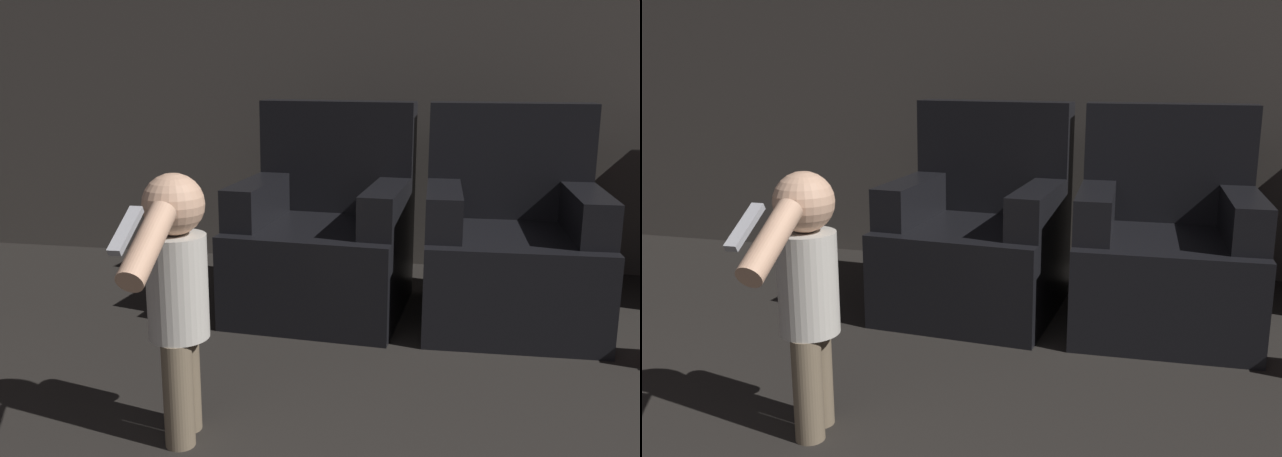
# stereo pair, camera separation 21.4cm
# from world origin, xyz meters

# --- Properties ---
(wall_back) EXTENTS (8.40, 0.05, 2.60)m
(wall_back) POSITION_xyz_m (0.00, 4.50, 1.30)
(wall_back) COLOR #423D38
(wall_back) RESTS_ON ground_plane
(armchair_left) EXTENTS (0.86, 0.88, 1.02)m
(armchair_left) POSITION_xyz_m (-0.01, 3.61, 0.35)
(armchair_left) COLOR black
(armchair_left) RESTS_ON ground_plane
(armchair_right) EXTENTS (0.83, 0.84, 1.02)m
(armchair_right) POSITION_xyz_m (0.89, 3.61, 0.35)
(armchair_right) COLOR black
(armchair_right) RESTS_ON ground_plane
(person_toddler) EXTENTS (0.20, 0.61, 0.89)m
(person_toddler) POSITION_xyz_m (-0.24, 2.23, 0.53)
(person_toddler) COLOR brown
(person_toddler) RESTS_ON ground_plane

